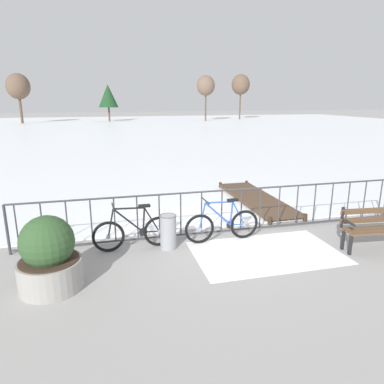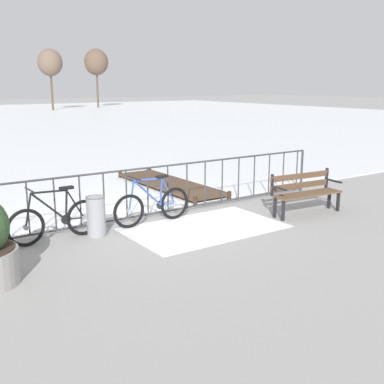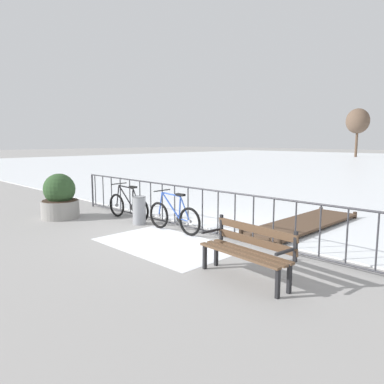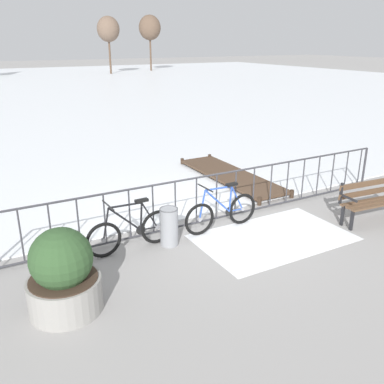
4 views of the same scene
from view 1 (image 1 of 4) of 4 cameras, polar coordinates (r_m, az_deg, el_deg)
name	(u,v)px [view 1 (image 1 of 4)]	position (r m, az deg, el deg)	size (l,w,h in m)	color
ground_plane	(221,234)	(8.27, 4.75, -6.82)	(160.00, 160.00, 0.00)	gray
frozen_pond	(128,130)	(35.87, -10.30, 9.83)	(80.00, 56.00, 0.03)	white
snow_patch	(266,252)	(7.45, 11.98, -9.58)	(2.97, 1.84, 0.01)	white
railing_fence	(222,211)	(8.08, 4.84, -3.12)	(9.06, 0.06, 1.07)	#38383D
bicycle_near_railing	(222,225)	(7.78, 4.97, -5.35)	(1.71, 0.52, 0.97)	black
bicycle_second	(134,232)	(7.44, -9.35, -6.44)	(1.71, 0.52, 0.97)	black
park_bench	(379,225)	(8.31, 28.10, -4.73)	(1.64, 0.63, 0.89)	brown
planter_with_shrub	(49,257)	(6.27, -22.24, -9.68)	(1.03, 1.03, 1.25)	gray
trash_bin	(168,231)	(7.39, -3.89, -6.40)	(0.35, 0.35, 0.73)	gray
wooden_dock	(256,198)	(10.86, 10.37, -1.01)	(1.10, 3.95, 0.20)	#4C3828
tree_far_west	(108,96)	(50.33, -13.47, 14.92)	(2.63, 2.63, 4.90)	brown
tree_west_mid	(241,85)	(54.55, 7.91, 16.87)	(2.66, 2.66, 6.52)	brown
tree_centre	(18,87)	(49.63, -26.40, 15.07)	(2.82, 2.82, 6.06)	brown
tree_east_mid	(206,86)	(50.07, 2.25, 16.85)	(2.47, 2.47, 6.13)	brown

